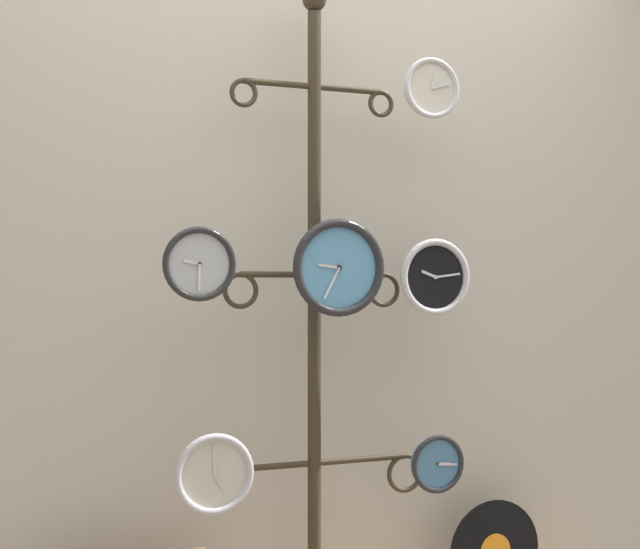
% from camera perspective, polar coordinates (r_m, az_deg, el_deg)
% --- Properties ---
extents(shop_wall, '(4.40, 0.04, 2.80)m').
position_cam_1_polar(shop_wall, '(3.01, -1.46, 4.06)').
color(shop_wall, '#BCB2A3').
rests_on(shop_wall, ground_plane).
extents(display_stand, '(0.78, 0.41, 2.11)m').
position_cam_1_polar(display_stand, '(2.88, -0.37, -9.38)').
color(display_stand, '#382D1E').
rests_on(display_stand, ground_plane).
extents(clock_top_right, '(0.20, 0.04, 0.20)m').
position_cam_1_polar(clock_top_right, '(3.00, 7.11, 11.73)').
color(clock_top_right, silver).
extents(clock_middle_left, '(0.22, 0.04, 0.22)m').
position_cam_1_polar(clock_middle_left, '(2.63, -7.75, 0.67)').
color(clock_middle_left, silver).
extents(clock_middle_center, '(0.30, 0.04, 0.30)m').
position_cam_1_polar(clock_middle_center, '(2.76, 1.19, 0.44)').
color(clock_middle_center, '#60A8DB').
extents(clock_middle_right, '(0.25, 0.04, 0.25)m').
position_cam_1_polar(clock_middle_right, '(2.94, 7.35, -0.17)').
color(clock_middle_right, black).
extents(clock_bottom_left, '(0.24, 0.04, 0.24)m').
position_cam_1_polar(clock_bottom_left, '(2.69, -6.81, -12.55)').
color(clock_bottom_left, silver).
extents(clock_bottom_right, '(0.19, 0.04, 0.19)m').
position_cam_1_polar(clock_bottom_right, '(2.98, 7.50, -11.91)').
color(clock_bottom_right, '#4C84B2').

